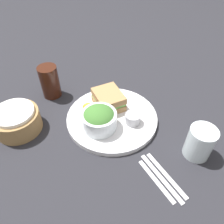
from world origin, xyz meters
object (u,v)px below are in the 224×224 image
object	(u,v)px
plate	(112,118)
water_glass	(200,143)
knife	(161,178)
bread_basket	(17,120)
sandwich	(108,100)
drink_glass	(50,82)
fork	(166,175)
dressing_cup	(133,118)
spoon	(156,181)
salad_bowl	(99,119)

from	to	relation	value
plate	water_glass	bearing A→B (deg)	-125.15
knife	bread_basket	bearing A→B (deg)	-143.70
plate	sandwich	size ratio (longest dim) A/B	2.36
sandwich	drink_glass	world-z (taller)	drink_glass
plate	knife	size ratio (longest dim) A/B	1.82
water_glass	plate	bearing A→B (deg)	54.85
fork	knife	size ratio (longest dim) A/B	0.95
drink_glass	bread_basket	distance (m)	0.20
dressing_cup	fork	bearing A→B (deg)	-162.42
plate	water_glass	size ratio (longest dim) A/B	3.05
plate	dressing_cup	bearing A→B (deg)	-118.46
knife	spoon	xyz separation A→B (m)	(-0.01, 0.02, 0.00)
dressing_cup	drink_glass	xyz separation A→B (m)	(0.20, 0.29, 0.03)
spoon	bread_basket	bearing A→B (deg)	-145.43
bread_basket	spoon	bearing A→B (deg)	-120.39
fork	knife	world-z (taller)	same
bread_basket	water_glass	size ratio (longest dim) A/B	1.48
dressing_cup	water_glass	world-z (taller)	water_glass
plate	bread_basket	xyz separation A→B (m)	(-0.01, 0.32, 0.03)
fork	plate	bearing A→B (deg)	-176.14
bread_basket	knife	size ratio (longest dim) A/B	0.88
salad_bowl	fork	xyz separation A→B (m)	(-0.19, -0.18, -0.05)
dressing_cup	drink_glass	bearing A→B (deg)	55.11
fork	knife	bearing A→B (deg)	-90.00
salad_bowl	dressing_cup	world-z (taller)	salad_bowl
plate	water_glass	xyz separation A→B (m)	(-0.17, -0.24, 0.04)
spoon	fork	bearing A→B (deg)	90.00
sandwich	fork	world-z (taller)	sandwich
plate	spoon	bearing A→B (deg)	-158.82
knife	sandwich	bearing A→B (deg)	176.83
knife	water_glass	world-z (taller)	water_glass
drink_glass	fork	xyz separation A→B (m)	(-0.40, -0.35, -0.06)
fork	dressing_cup	bearing A→B (deg)	172.54
plate	fork	distance (m)	0.27
water_glass	knife	bearing A→B (deg)	119.63
plate	bread_basket	size ratio (longest dim) A/B	2.06
plate	dressing_cup	distance (m)	0.08
fork	salad_bowl	bearing A→B (deg)	-162.28
salad_bowl	spoon	world-z (taller)	salad_bowl
sandwich	knife	world-z (taller)	sandwich
fork	spoon	size ratio (longest dim) A/B	1.11
salad_bowl	bread_basket	xyz separation A→B (m)	(0.04, 0.27, -0.02)
salad_bowl	bread_basket	distance (m)	0.27
sandwich	salad_bowl	distance (m)	0.11
drink_glass	sandwich	bearing A→B (deg)	-116.79
bread_basket	sandwich	bearing A→B (deg)	-78.62
bread_basket	water_glass	xyz separation A→B (m)	(-0.16, -0.56, 0.01)
bread_basket	plate	bearing A→B (deg)	-88.86
dressing_cup	bread_basket	xyz separation A→B (m)	(0.03, 0.38, 0.00)
dressing_cup	fork	world-z (taller)	dressing_cup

